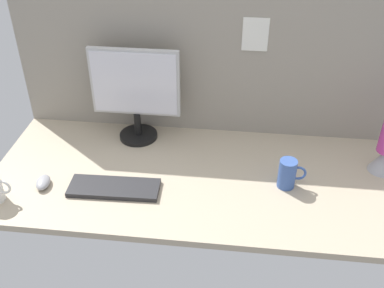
# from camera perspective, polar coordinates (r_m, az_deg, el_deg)

# --- Properties ---
(ground_plane) EXTENTS (1.80, 0.80, 0.03)m
(ground_plane) POSITION_cam_1_polar(r_m,az_deg,el_deg) (1.97, 1.26, -4.00)
(ground_plane) COLOR tan
(cubicle_wall_back) EXTENTS (1.80, 0.06, 0.73)m
(cubicle_wall_back) POSITION_cam_1_polar(r_m,az_deg,el_deg) (2.10, 2.41, 10.69)
(cubicle_wall_back) COLOR gray
(cubicle_wall_back) RESTS_ON ground_plane
(monitor) EXTENTS (0.41, 0.18, 0.45)m
(monitor) POSITION_cam_1_polar(r_m,az_deg,el_deg) (2.09, -7.10, 6.60)
(monitor) COLOR black
(monitor) RESTS_ON ground_plane
(keyboard) EXTENTS (0.37, 0.14, 0.02)m
(keyboard) POSITION_cam_1_polar(r_m,az_deg,el_deg) (1.90, -9.72, -5.42)
(keyboard) COLOR #262628
(keyboard) RESTS_ON ground_plane
(mouse) EXTENTS (0.07, 0.10, 0.03)m
(mouse) POSITION_cam_1_polar(r_m,az_deg,el_deg) (1.99, -18.14, -4.58)
(mouse) COLOR #99999E
(mouse) RESTS_ON ground_plane
(mug_ceramic_blue) EXTENTS (0.11, 0.07, 0.13)m
(mug_ceramic_blue) POSITION_cam_1_polar(r_m,az_deg,el_deg) (1.90, 11.90, -3.64)
(mug_ceramic_blue) COLOR #38569E
(mug_ceramic_blue) RESTS_ON ground_plane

